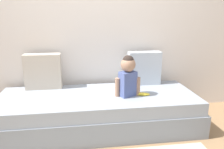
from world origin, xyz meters
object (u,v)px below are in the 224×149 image
Objects in this scene: couch at (98,112)px; banana at (143,94)px; throw_pillow_left at (43,71)px; toddler at (128,74)px; throw_pillow_right at (144,68)px.

banana is at bearing -10.90° from couch.
couch is 0.89m from throw_pillow_left.
throw_pillow_left is at bearing 157.37° from toddler.
throw_pillow_left reaches higher than couch.
toddler is (0.36, -0.08, 0.49)m from couch.
couch is at bearing 167.86° from toddler.
couch is 5.00× the size of toddler.
couch is 5.44× the size of throw_pillow_right.
toddler reaches higher than banana.
throw_pillow_right is at bearing 72.93° from banana.
throw_pillow_left is 0.93× the size of toddler.
banana is (1.22, -0.46, -0.21)m from throw_pillow_left.
couch is 0.61m from toddler.
throw_pillow_left is at bearing 180.00° from throw_pillow_right.
toddler is at bearing -22.63° from throw_pillow_left.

